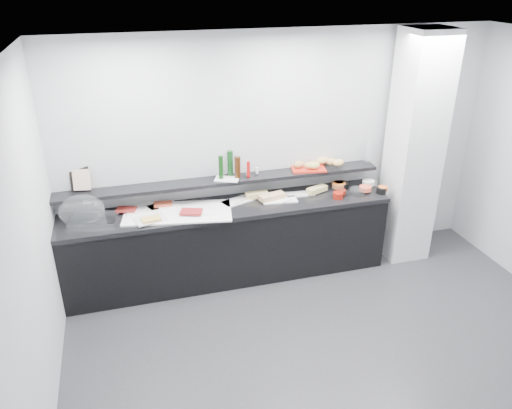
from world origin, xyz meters
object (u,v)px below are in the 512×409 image
object	(u,v)px
condiment_tray	(227,179)
sandwich_plate_mid	(280,200)
framed_print	(80,178)
carafe	(369,151)
bread_tray	(308,168)
cloche_base	(94,219)

from	to	relation	value
condiment_tray	sandwich_plate_mid	bearing A→B (deg)	6.01
framed_print	carafe	bearing A→B (deg)	1.59
bread_tray	carafe	world-z (taller)	carafe
bread_tray	condiment_tray	bearing A→B (deg)	-166.85
sandwich_plate_mid	carafe	size ratio (longest dim) A/B	1.29
condiment_tray	cloche_base	bearing A→B (deg)	-152.00
bread_tray	carafe	bearing A→B (deg)	9.77
sandwich_plate_mid	bread_tray	bearing A→B (deg)	34.57
sandwich_plate_mid	carafe	bearing A→B (deg)	16.74
carafe	condiment_tray	bearing A→B (deg)	-178.35
sandwich_plate_mid	framed_print	bearing A→B (deg)	177.46
sandwich_plate_mid	carafe	distance (m)	1.25
framed_print	carafe	distance (m)	3.26
sandwich_plate_mid	cloche_base	bearing A→B (deg)	-175.50
carafe	bread_tray	bearing A→B (deg)	179.75
framed_print	carafe	xyz separation A→B (m)	(3.25, -0.09, 0.02)
sandwich_plate_mid	framed_print	distance (m)	2.14
bread_tray	carafe	distance (m)	0.77
cloche_base	condiment_tray	distance (m)	1.46
condiment_tray	carafe	distance (m)	1.73
cloche_base	carafe	bearing A→B (deg)	16.36
sandwich_plate_mid	condiment_tray	bearing A→B (deg)	168.80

